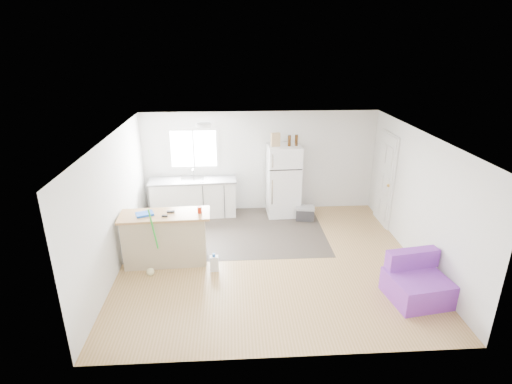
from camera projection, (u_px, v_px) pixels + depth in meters
The scene contains 19 objects.
room at pixel (270, 202), 7.18m from camera, with size 5.51×5.01×2.41m.
vinyl_zone at pixel (231, 231), 8.73m from camera, with size 4.05×2.50×0.00m, color #2D2722.
window at pixel (194, 149), 9.28m from camera, with size 1.18×0.06×0.98m.
interior_door at pixel (385, 180), 8.84m from camera, with size 0.11×0.92×2.10m.
ceiling_fixture at pixel (204, 125), 7.81m from camera, with size 0.30×0.30×0.07m, color white.
kitchen_cabinets at pixel (194, 197), 9.39m from camera, with size 2.03×0.72×1.17m.
peninsula at pixel (165, 238), 7.35m from camera, with size 1.64×0.69×0.99m.
refrigerator at pixel (283, 181), 9.32m from camera, with size 0.77×0.73×1.68m.
cooler at pixel (305, 213), 9.24m from camera, with size 0.47×0.35×0.33m.
purple_seat at pixel (416, 283), 6.42m from camera, with size 0.99×0.95×0.72m.
cleaner_jug at pixel (214, 263), 7.20m from camera, with size 0.16×0.12×0.34m.
mop at pixel (152, 263), 7.07m from camera, with size 0.25×0.36×1.30m.
red_cup at pixel (200, 210), 7.20m from camera, with size 0.08×0.08×0.12m, color red.
blue_tray at pixel (145, 214), 7.13m from camera, with size 0.30×0.22×0.04m, color blue.
tool_a at pixel (171, 212), 7.24m from camera, with size 0.14×0.05×0.03m, color black.
tool_b at pixel (165, 216), 7.06m from camera, with size 0.10×0.04×0.03m, color black.
cardboard_box at pixel (275, 140), 8.91m from camera, with size 0.20×0.10×0.30m, color tan.
bottle_left at pixel (289, 141), 8.93m from camera, with size 0.07×0.07×0.25m, color #3D220B.
bottle_right at pixel (296, 140), 8.96m from camera, with size 0.07×0.07×0.25m, color #3D220B.
Camera 1 is at (-0.65, -6.61, 3.93)m, focal length 28.00 mm.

